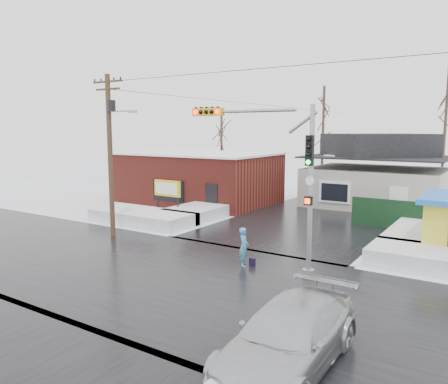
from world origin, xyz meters
The scene contains 18 objects.
ground centered at (0.00, 0.00, 0.00)m, with size 120.00×120.00×0.00m, color white.
road_ns centered at (0.00, 0.00, 0.01)m, with size 10.00×120.00×0.02m, color black.
road_ew centered at (0.00, 0.00, 0.01)m, with size 120.00×10.00×0.02m, color black.
snowbank_nw centered at (-9.00, 7.00, 0.40)m, with size 7.00×3.00×0.80m, color white.
snowbank_nside_w centered at (-7.00, 12.00, 0.40)m, with size 3.00×8.00×0.80m, color white.
snowbank_nside_e centered at (7.00, 12.00, 0.40)m, with size 3.00×8.00×0.80m, color white.
traffic_signal centered at (2.43, 2.97, 4.54)m, with size 6.05×0.68×7.00m.
utility_pole centered at (-7.93, 3.50, 5.11)m, with size 3.15×0.44×9.00m.
brick_building centered at (-11.00, 15.99, 2.08)m, with size 12.20×8.20×4.12m.
marquee_sign centered at (-9.00, 9.49, 1.92)m, with size 2.20×0.21×2.55m.
house centered at (2.00, 22.00, 2.62)m, with size 10.40×8.40×5.76m.
fence centered at (6.50, 14.00, 0.90)m, with size 8.00×0.12×1.80m, color black.
tree_far_left centered at (-4.00, 26.00, 7.95)m, with size 3.00×3.00×10.00m.
tree_far_mid centered at (6.00, 28.00, 9.54)m, with size 3.00×3.00×12.00m.
tree_far_west centered at (-14.00, 24.00, 6.36)m, with size 3.00×3.00×8.00m.
pedestrian centered at (1.06, 2.75, 0.86)m, with size 0.63×0.41×1.72m, color #458AC1.
car centered at (6.22, -3.81, 0.81)m, with size 2.28×5.61×1.63m, color #B5B7BD.
shopping_bag centered at (1.40, 2.93, 0.17)m, with size 0.28×0.12×0.35m, color black.
Camera 1 is at (10.48, -13.46, 6.01)m, focal length 35.00 mm.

